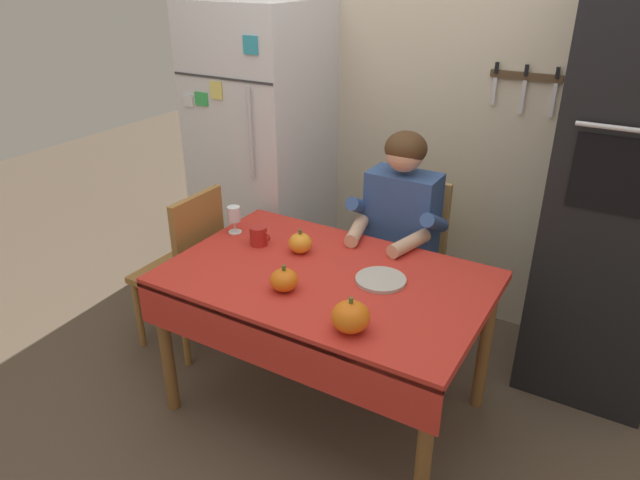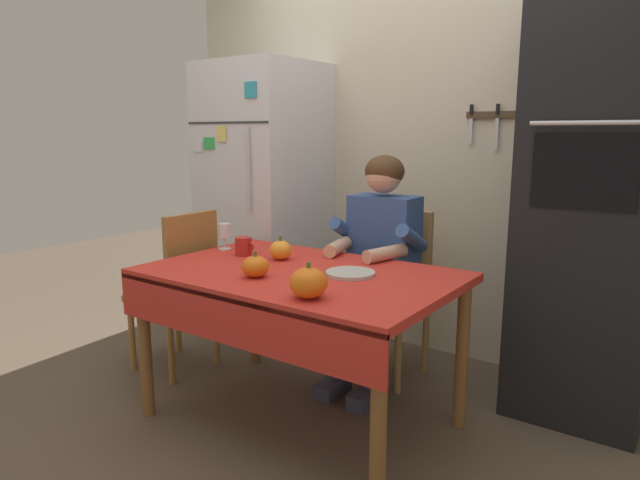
% 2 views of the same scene
% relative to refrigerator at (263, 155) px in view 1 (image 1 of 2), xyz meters
% --- Properties ---
extents(ground_plane, '(10.00, 10.00, 0.00)m').
position_rel_refrigerator_xyz_m(ground_plane, '(0.95, -0.96, -0.90)').
color(ground_plane, brown).
rests_on(ground_plane, ground).
extents(back_wall_assembly, '(3.70, 0.13, 2.60)m').
position_rel_refrigerator_xyz_m(back_wall_assembly, '(1.00, 0.39, 0.40)').
color(back_wall_assembly, beige).
rests_on(back_wall_assembly, ground).
extents(refrigerator, '(0.68, 0.71, 1.80)m').
position_rel_refrigerator_xyz_m(refrigerator, '(0.00, 0.00, 0.00)').
color(refrigerator, silver).
rests_on(refrigerator, ground).
extents(wall_oven, '(0.60, 0.64, 2.10)m').
position_rel_refrigerator_xyz_m(wall_oven, '(2.00, 0.04, 0.15)').
color(wall_oven, black).
rests_on(wall_oven, ground).
extents(dining_table, '(1.40, 0.90, 0.74)m').
position_rel_refrigerator_xyz_m(dining_table, '(0.95, -0.88, -0.24)').
color(dining_table, brown).
rests_on(dining_table, ground).
extents(chair_behind_person, '(0.40, 0.40, 0.93)m').
position_rel_refrigerator_xyz_m(chair_behind_person, '(1.03, -0.09, -0.39)').
color(chair_behind_person, tan).
rests_on(chair_behind_person, ground).
extents(seated_person, '(0.47, 0.55, 1.25)m').
position_rel_refrigerator_xyz_m(seated_person, '(1.03, -0.28, -0.16)').
color(seated_person, '#38384C').
rests_on(seated_person, ground).
extents(chair_left_side, '(0.40, 0.40, 0.93)m').
position_rel_refrigerator_xyz_m(chair_left_side, '(0.05, -0.79, -0.39)').
color(chair_left_side, '#9E6B33').
rests_on(chair_left_side, ground).
extents(coffee_mug, '(0.11, 0.09, 0.09)m').
position_rel_refrigerator_xyz_m(coffee_mug, '(0.52, -0.77, -0.11)').
color(coffee_mug, '#B2231E').
rests_on(coffee_mug, dining_table).
extents(wine_glass, '(0.07, 0.07, 0.14)m').
position_rel_refrigerator_xyz_m(wine_glass, '(0.33, -0.72, -0.07)').
color(wine_glass, white).
rests_on(wine_glass, dining_table).
extents(pumpkin_large, '(0.12, 0.12, 0.12)m').
position_rel_refrigerator_xyz_m(pumpkin_large, '(0.86, -1.06, -0.11)').
color(pumpkin_large, orange).
rests_on(pumpkin_large, dining_table).
extents(pumpkin_medium, '(0.11, 0.11, 0.12)m').
position_rel_refrigerator_xyz_m(pumpkin_medium, '(0.73, -0.73, -0.11)').
color(pumpkin_medium, orange).
rests_on(pumpkin_medium, dining_table).
extents(pumpkin_small, '(0.15, 0.15, 0.14)m').
position_rel_refrigerator_xyz_m(pumpkin_small, '(1.24, -1.18, -0.10)').
color(pumpkin_small, orange).
rests_on(pumpkin_small, dining_table).
extents(serving_tray, '(0.22, 0.22, 0.02)m').
position_rel_refrigerator_xyz_m(serving_tray, '(1.18, -0.79, -0.15)').
color(serving_tray, '#B7B2A8').
rests_on(serving_tray, dining_table).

